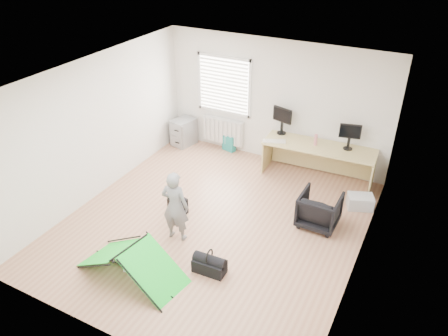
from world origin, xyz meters
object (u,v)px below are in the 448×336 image
at_px(monitor_left, 282,124).
at_px(office_chair, 319,210).
at_px(laptop_bag, 178,203).
at_px(duffel_bag, 209,266).
at_px(person, 175,206).
at_px(monitor_right, 349,140).
at_px(storage_crate, 360,202).
at_px(desk, 317,163).
at_px(kite, 131,261).
at_px(thermos, 316,140).
at_px(filing_cabinet, 184,132).

xyz_separation_m(monitor_left, office_chair, (1.40, -1.70, -0.67)).
distance_m(laptop_bag, duffel_bag, 1.75).
relative_size(person, duffel_bag, 2.53).
relative_size(person, laptop_bag, 3.11).
bearing_deg(monitor_right, storage_crate, -69.89).
height_order(desk, kite, desk).
relative_size(office_chair, person, 0.54).
distance_m(office_chair, laptop_bag, 2.59).
xyz_separation_m(thermos, office_chair, (0.59, -1.51, -0.57)).
height_order(filing_cabinet, laptop_bag, filing_cabinet).
bearing_deg(desk, storage_crate, -34.26).
xyz_separation_m(desk, storage_crate, (1.05, -0.63, -0.25)).
xyz_separation_m(monitor_right, laptop_bag, (-2.49, -2.44, -0.81)).
bearing_deg(storage_crate, person, -138.00).
bearing_deg(office_chair, kite, 50.15).
distance_m(person, kite, 1.15).
bearing_deg(thermos, person, -115.98).
distance_m(desk, office_chair, 1.58).
distance_m(filing_cabinet, office_chair, 4.12).
xyz_separation_m(desk, monitor_left, (-0.90, 0.20, 0.60)).
relative_size(kite, duffel_bag, 3.34).
xyz_separation_m(monitor_left, storage_crate, (1.95, -0.83, -0.86)).
bearing_deg(monitor_right, thermos, 178.25).
bearing_deg(monitor_left, monitor_right, 13.95).
bearing_deg(kite, thermos, 77.85).
xyz_separation_m(monitor_left, kite, (-0.78, -4.24, -0.72)).
height_order(desk, monitor_right, monitor_right).
height_order(thermos, duffel_bag, thermos).
bearing_deg(thermos, desk, -5.67).
bearing_deg(desk, kite, -115.93).
height_order(filing_cabinet, thermos, thermos).
bearing_deg(duffel_bag, office_chair, 56.82).
height_order(monitor_right, thermos, monitor_right).
bearing_deg(office_chair, person, 36.44).
distance_m(desk, person, 3.36).
xyz_separation_m(monitor_right, thermos, (-0.63, -0.13, -0.08)).
bearing_deg(office_chair, duffel_bag, 60.44).
bearing_deg(storage_crate, filing_cabinet, 170.70).
bearing_deg(desk, laptop_bag, -133.73).
relative_size(monitor_left, storage_crate, 0.98).
relative_size(person, kite, 0.76).
distance_m(thermos, person, 3.32).
relative_size(desk, monitor_right, 5.40).
height_order(desk, office_chair, desk).
relative_size(desk, person, 1.74).
xyz_separation_m(desk, kite, (-1.68, -4.04, -0.12)).
height_order(monitor_left, laptop_bag, monitor_left).
distance_m(storage_crate, duffel_bag, 3.28).
distance_m(desk, monitor_right, 0.80).
distance_m(monitor_right, thermos, 0.65).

